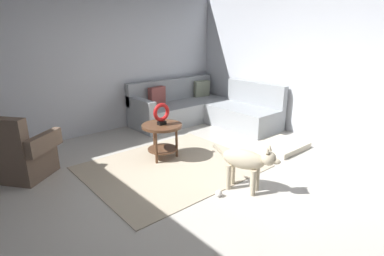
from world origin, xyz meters
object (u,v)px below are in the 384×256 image
at_px(dog_bed_mat, 282,146).
at_px(dog, 247,162).
at_px(sectional_couch, 203,110).
at_px(dog_toy_ball, 219,193).
at_px(armchair, 20,155).
at_px(torus_sculpture, 161,113).
at_px(side_table, 162,132).

height_order(dog_bed_mat, dog, dog).
xyz_separation_m(sectional_couch, dog_bed_mat, (-0.01, -1.94, -0.24)).
bearing_deg(sectional_couch, dog_toy_ball, -129.25).
bearing_deg(sectional_couch, armchair, -175.14).
bearing_deg(sectional_couch, dog_bed_mat, -90.16).
bearing_deg(torus_sculpture, dog_toy_ball, -96.89).
height_order(armchair, dog_toy_ball, armchair).
height_order(armchair, dog, armchair).
xyz_separation_m(sectional_couch, dog, (-1.55, -2.44, 0.09)).
relative_size(side_table, dog, 0.74).
relative_size(armchair, torus_sculpture, 3.07).
distance_m(side_table, torus_sculpture, 0.29).
height_order(armchair, dog_bed_mat, armchair).
bearing_deg(side_table, dog_bed_mat, -29.09).
relative_size(torus_sculpture, dog_bed_mat, 0.41).
distance_m(armchair, dog_bed_mat, 3.89).
bearing_deg(side_table, dog, -82.66).
bearing_deg(dog_bed_mat, dog, -162.23).
height_order(sectional_couch, dog_toy_ball, sectional_couch).
relative_size(dog_bed_mat, dog_toy_ball, 9.91).
relative_size(side_table, torus_sculpture, 1.84).
bearing_deg(armchair, torus_sculpture, 31.21).
bearing_deg(armchair, dog_bed_mat, 26.98).
bearing_deg(dog, armchair, -67.44).
bearing_deg(dog_toy_ball, dog_bed_mat, 11.65).
height_order(armchair, torus_sculpture, armchair).
bearing_deg(torus_sculpture, sectional_couch, 29.24).
distance_m(armchair, dog_toy_ball, 2.61).
bearing_deg(sectional_couch, side_table, -150.76).
relative_size(side_table, dog_bed_mat, 0.75).
relative_size(torus_sculpture, dog_toy_ball, 4.04).
relative_size(side_table, dog_toy_ball, 7.44).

